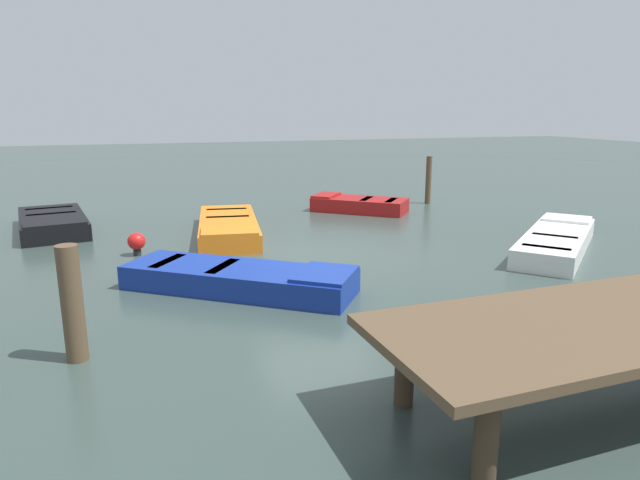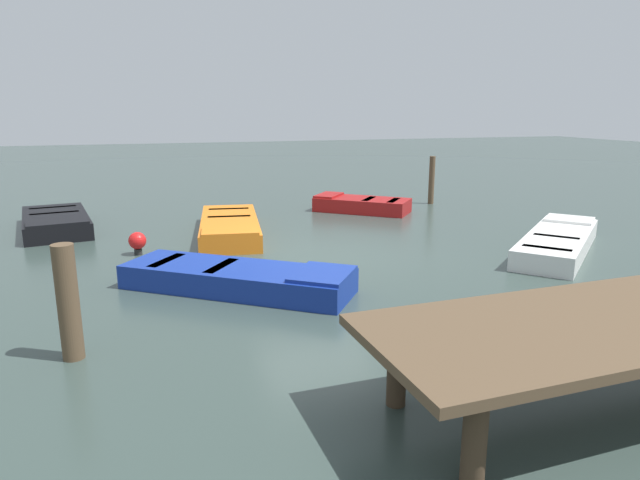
% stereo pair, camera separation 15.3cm
% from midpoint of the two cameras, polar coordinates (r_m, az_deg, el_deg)
% --- Properties ---
extents(ground_plane, '(80.00, 80.00, 0.00)m').
position_cam_midpoint_polar(ground_plane, '(11.37, 0.38, -1.72)').
color(ground_plane, '#33423D').
extents(dock_segment, '(5.25, 2.06, 0.95)m').
position_cam_midpoint_polar(dock_segment, '(6.40, 28.66, -7.74)').
color(dock_segment, brown).
rests_on(dock_segment, ground_plane).
extents(rowboat_black, '(1.99, 3.51, 0.46)m').
position_cam_midpoint_polar(rowboat_black, '(15.23, -25.34, 1.71)').
color(rowboat_black, black).
rests_on(rowboat_black, ground_plane).
extents(rowboat_red, '(2.82, 2.64, 0.46)m').
position_cam_midpoint_polar(rowboat_red, '(16.34, 4.55, 3.69)').
color(rowboat_red, maroon).
rests_on(rowboat_red, ground_plane).
extents(rowboat_white, '(3.83, 3.55, 0.46)m').
position_cam_midpoint_polar(rowboat_white, '(12.80, 23.66, -0.14)').
color(rowboat_white, silver).
rests_on(rowboat_white, ground_plane).
extents(rowboat_orange, '(1.85, 4.03, 0.46)m').
position_cam_midpoint_polar(rowboat_orange, '(13.40, -8.99, 1.40)').
color(rowboat_orange, orange).
rests_on(rowboat_orange, ground_plane).
extents(rowboat_blue, '(3.83, 3.27, 0.46)m').
position_cam_midpoint_polar(rowboat_blue, '(9.33, -7.90, -3.88)').
color(rowboat_blue, navy).
rests_on(rowboat_blue, ground_plane).
extents(mooring_piling_mid_right, '(0.18, 0.18, 1.51)m').
position_cam_midpoint_polar(mooring_piling_mid_right, '(17.95, 11.68, 6.07)').
color(mooring_piling_mid_right, brown).
rests_on(mooring_piling_mid_right, ground_plane).
extents(mooring_piling_near_right, '(0.26, 0.26, 1.43)m').
position_cam_midpoint_polar(mooring_piling_near_right, '(7.24, -23.99, -5.93)').
color(mooring_piling_near_right, brown).
rests_on(mooring_piling_near_right, ground_plane).
extents(marker_buoy, '(0.36, 0.36, 0.48)m').
position_cam_midpoint_polar(marker_buoy, '(12.03, -17.97, -0.13)').
color(marker_buoy, '#262626').
rests_on(marker_buoy, ground_plane).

